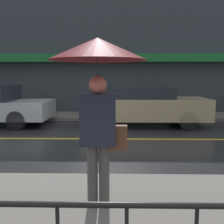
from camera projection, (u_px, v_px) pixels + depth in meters
name	position (u px, v px, depth m)	size (l,w,h in m)	color
ground_plane	(70.00, 139.00, 7.46)	(80.00, 80.00, 0.00)	#262628
sidewalk_far	(87.00, 116.00, 11.41)	(28.00, 1.84, 0.14)	slate
lane_marking	(70.00, 139.00, 7.46)	(25.20, 0.12, 0.01)	gold
building_storefront	(88.00, 48.00, 12.06)	(28.00, 0.85, 6.22)	#383D42
pedestrian	(98.00, 70.00, 3.06)	(1.15, 1.15, 2.05)	#4C4742
car_tan	(143.00, 106.00, 9.41)	(4.43, 1.75, 1.41)	tan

